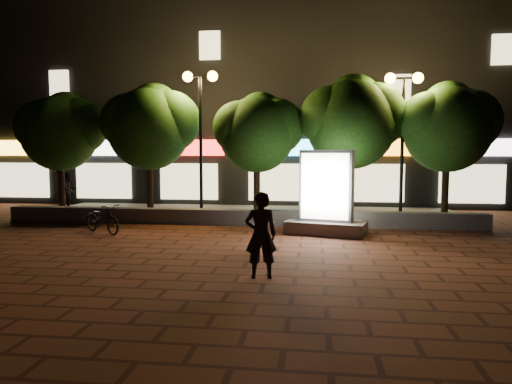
% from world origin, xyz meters
% --- Properties ---
extents(ground, '(80.00, 80.00, 0.00)m').
position_xyz_m(ground, '(0.00, 0.00, 0.00)').
color(ground, '#5B2B1C').
rests_on(ground, ground).
extents(retaining_wall, '(16.00, 0.45, 0.50)m').
position_xyz_m(retaining_wall, '(0.00, 4.00, 0.25)').
color(retaining_wall, slate).
rests_on(retaining_wall, ground).
extents(sidewalk, '(16.00, 5.00, 0.08)m').
position_xyz_m(sidewalk, '(0.00, 6.50, 0.04)').
color(sidewalk, slate).
rests_on(sidewalk, ground).
extents(building_block, '(28.00, 8.12, 11.30)m').
position_xyz_m(building_block, '(-0.01, 12.99, 5.00)').
color(building_block, black).
rests_on(building_block, ground).
extents(tree_far_left, '(3.36, 2.80, 4.63)m').
position_xyz_m(tree_far_left, '(-6.95, 5.46, 3.29)').
color(tree_far_left, black).
rests_on(tree_far_left, sidewalk).
extents(tree_left, '(3.60, 3.00, 4.89)m').
position_xyz_m(tree_left, '(-3.45, 5.46, 3.44)').
color(tree_left, black).
rests_on(tree_left, sidewalk).
extents(tree_mid, '(3.24, 2.70, 4.50)m').
position_xyz_m(tree_mid, '(0.55, 5.46, 3.22)').
color(tree_mid, black).
rests_on(tree_mid, sidewalk).
extents(tree_right, '(3.72, 3.10, 5.07)m').
position_xyz_m(tree_right, '(3.86, 5.46, 3.57)').
color(tree_right, black).
rests_on(tree_right, sidewalk).
extents(tree_far_right, '(3.48, 2.90, 4.76)m').
position_xyz_m(tree_far_right, '(7.05, 5.46, 3.37)').
color(tree_far_right, black).
rests_on(tree_far_right, sidewalk).
extents(street_lamp_left, '(1.26, 0.36, 5.18)m').
position_xyz_m(street_lamp_left, '(-1.50, 5.20, 4.03)').
color(street_lamp_left, black).
rests_on(street_lamp_left, sidewalk).
extents(street_lamp_right, '(1.26, 0.36, 4.98)m').
position_xyz_m(street_lamp_right, '(5.50, 5.20, 3.89)').
color(street_lamp_right, black).
rests_on(street_lamp_right, sidewalk).
extents(ad_kiosk, '(2.49, 1.66, 2.48)m').
position_xyz_m(ad_kiosk, '(2.92, 2.61, 1.00)').
color(ad_kiosk, slate).
rests_on(ad_kiosk, ground).
extents(scooter_pink, '(0.87, 1.58, 0.91)m').
position_xyz_m(scooter_pink, '(1.37, -0.28, 0.46)').
color(scooter_pink, '#EA95C8').
rests_on(scooter_pink, ground).
extents(rider, '(0.68, 0.52, 1.67)m').
position_xyz_m(rider, '(1.56, -2.38, 0.84)').
color(rider, black).
rests_on(rider, ground).
extents(scooter_parked, '(1.72, 1.38, 0.88)m').
position_xyz_m(scooter_parked, '(-3.69, 1.89, 0.44)').
color(scooter_parked, black).
rests_on(scooter_parked, ground).
extents(pedestrian, '(0.78, 0.89, 1.53)m').
position_xyz_m(pedestrian, '(-7.50, 6.82, 0.85)').
color(pedestrian, black).
rests_on(pedestrian, sidewalk).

